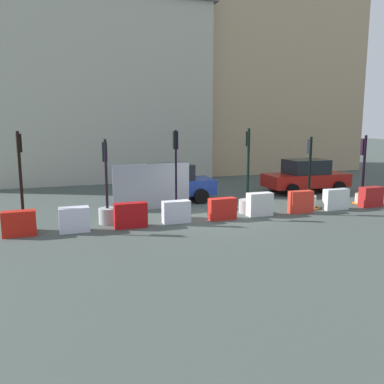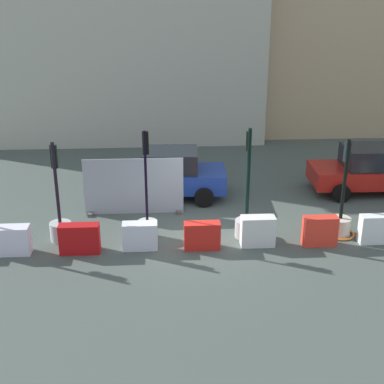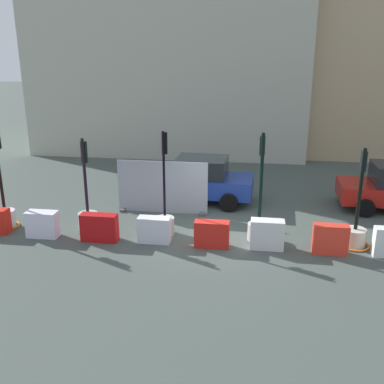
{
  "view_description": "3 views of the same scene",
  "coord_description": "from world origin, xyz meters",
  "px_view_note": "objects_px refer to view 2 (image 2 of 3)",
  "views": [
    {
      "loc": [
        -6.13,
        -14.93,
        3.71
      ],
      "look_at": [
        -1.03,
        -0.43,
        1.05
      ],
      "focal_mm": 38.51,
      "sensor_mm": 36.0,
      "label": 1
    },
    {
      "loc": [
        -1.12,
        -14.75,
        7.26
      ],
      "look_at": [
        -0.18,
        0.17,
        1.38
      ],
      "focal_mm": 49.67,
      "sensor_mm": 36.0,
      "label": 2
    },
    {
      "loc": [
        1.16,
        -13.32,
        5.86
      ],
      "look_at": [
        -0.75,
        0.47,
        1.29
      ],
      "focal_mm": 41.85,
      "sensor_mm": 36.0,
      "label": 3
    }
  ],
  "objects_px": {
    "traffic_light_2": "(147,220)",
    "construction_barrier_3": "(140,236)",
    "construction_barrier_1": "(13,240)",
    "construction_barrier_6": "(320,231)",
    "construction_barrier_2": "(80,239)",
    "traffic_light_3": "(246,219)",
    "construction_barrier_7": "(378,229)",
    "car_blue_estate": "(168,174)",
    "traffic_light_1": "(60,222)",
    "car_red_compact": "(371,170)",
    "traffic_light_4": "(340,220)",
    "construction_barrier_4": "(202,236)",
    "construction_barrier_5": "(258,231)"
  },
  "relations": [
    {
      "from": "traffic_light_2",
      "to": "construction_barrier_7",
      "type": "relative_size",
      "value": 3.08
    },
    {
      "from": "car_blue_estate",
      "to": "car_red_compact",
      "type": "bearing_deg",
      "value": 0.45
    },
    {
      "from": "construction_barrier_3",
      "to": "construction_barrier_6",
      "type": "xyz_separation_m",
      "value": [
        5.3,
        -0.08,
        0.04
      ]
    },
    {
      "from": "traffic_light_2",
      "to": "construction_barrier_6",
      "type": "height_order",
      "value": "traffic_light_2"
    },
    {
      "from": "car_red_compact",
      "to": "construction_barrier_3",
      "type": "bearing_deg",
      "value": -153.97
    },
    {
      "from": "traffic_light_1",
      "to": "construction_barrier_1",
      "type": "distance_m",
      "value": 1.47
    },
    {
      "from": "traffic_light_4",
      "to": "traffic_light_3",
      "type": "bearing_deg",
      "value": 179.27
    },
    {
      "from": "traffic_light_3",
      "to": "car_red_compact",
      "type": "distance_m",
      "value": 6.28
    },
    {
      "from": "construction_barrier_1",
      "to": "construction_barrier_6",
      "type": "height_order",
      "value": "construction_barrier_6"
    },
    {
      "from": "construction_barrier_6",
      "to": "car_blue_estate",
      "type": "distance_m",
      "value": 6.04
    },
    {
      "from": "traffic_light_3",
      "to": "construction_barrier_5",
      "type": "height_order",
      "value": "traffic_light_3"
    },
    {
      "from": "traffic_light_3",
      "to": "car_red_compact",
      "type": "height_order",
      "value": "traffic_light_3"
    },
    {
      "from": "traffic_light_1",
      "to": "car_blue_estate",
      "type": "height_order",
      "value": "traffic_light_1"
    },
    {
      "from": "traffic_light_2",
      "to": "construction_barrier_3",
      "type": "distance_m",
      "value": 0.74
    },
    {
      "from": "traffic_light_3",
      "to": "construction_barrier_6",
      "type": "distance_m",
      "value": 2.2
    },
    {
      "from": "construction_barrier_3",
      "to": "construction_barrier_6",
      "type": "relative_size",
      "value": 1.0
    },
    {
      "from": "traffic_light_3",
      "to": "construction_barrier_6",
      "type": "bearing_deg",
      "value": -18.44
    },
    {
      "from": "traffic_light_3",
      "to": "construction_barrier_3",
      "type": "relative_size",
      "value": 3.38
    },
    {
      "from": "construction_barrier_1",
      "to": "construction_barrier_4",
      "type": "bearing_deg",
      "value": -0.15
    },
    {
      "from": "car_red_compact",
      "to": "car_blue_estate",
      "type": "bearing_deg",
      "value": -179.55
    },
    {
      "from": "traffic_light_1",
      "to": "traffic_light_3",
      "type": "height_order",
      "value": "traffic_light_3"
    },
    {
      "from": "traffic_light_1",
      "to": "traffic_light_3",
      "type": "bearing_deg",
      "value": -1.17
    },
    {
      "from": "traffic_light_2",
      "to": "construction_barrier_1",
      "type": "relative_size",
      "value": 3.4
    },
    {
      "from": "construction_barrier_2",
      "to": "car_blue_estate",
      "type": "distance_m",
      "value": 4.97
    },
    {
      "from": "traffic_light_4",
      "to": "construction_barrier_5",
      "type": "relative_size",
      "value": 3.05
    },
    {
      "from": "traffic_light_3",
      "to": "construction_barrier_1",
      "type": "bearing_deg",
      "value": -174.26
    },
    {
      "from": "construction_barrier_4",
      "to": "construction_barrier_6",
      "type": "height_order",
      "value": "construction_barrier_6"
    },
    {
      "from": "traffic_light_1",
      "to": "traffic_light_2",
      "type": "relative_size",
      "value": 0.91
    },
    {
      "from": "construction_barrier_3",
      "to": "car_blue_estate",
      "type": "bearing_deg",
      "value": 77.28
    },
    {
      "from": "construction_barrier_2",
      "to": "car_red_compact",
      "type": "height_order",
      "value": "car_red_compact"
    },
    {
      "from": "traffic_light_2",
      "to": "traffic_light_4",
      "type": "distance_m",
      "value": 5.92
    },
    {
      "from": "car_blue_estate",
      "to": "traffic_light_1",
      "type": "bearing_deg",
      "value": -134.95
    },
    {
      "from": "construction_barrier_2",
      "to": "construction_barrier_5",
      "type": "xyz_separation_m",
      "value": [
        5.19,
        0.15,
        0.01
      ]
    },
    {
      "from": "traffic_light_2",
      "to": "construction_barrier_4",
      "type": "xyz_separation_m",
      "value": [
        1.6,
        -0.77,
        -0.2
      ]
    },
    {
      "from": "car_blue_estate",
      "to": "car_red_compact",
      "type": "distance_m",
      "value": 7.51
    },
    {
      "from": "traffic_light_2",
      "to": "construction_barrier_6",
      "type": "distance_m",
      "value": 5.15
    },
    {
      "from": "traffic_light_2",
      "to": "construction_barrier_3",
      "type": "bearing_deg",
      "value": -107.04
    },
    {
      "from": "construction_barrier_2",
      "to": "construction_barrier_3",
      "type": "height_order",
      "value": "construction_barrier_2"
    },
    {
      "from": "construction_barrier_2",
      "to": "construction_barrier_6",
      "type": "distance_m",
      "value": 7.02
    },
    {
      "from": "traffic_light_3",
      "to": "construction_barrier_7",
      "type": "bearing_deg",
      "value": -9.47
    },
    {
      "from": "construction_barrier_3",
      "to": "construction_barrier_6",
      "type": "height_order",
      "value": "construction_barrier_6"
    },
    {
      "from": "traffic_light_4",
      "to": "car_blue_estate",
      "type": "relative_size",
      "value": 0.72
    },
    {
      "from": "traffic_light_2",
      "to": "construction_barrier_2",
      "type": "height_order",
      "value": "traffic_light_2"
    },
    {
      "from": "construction_barrier_3",
      "to": "construction_barrier_4",
      "type": "distance_m",
      "value": 1.81
    },
    {
      "from": "construction_barrier_4",
      "to": "car_red_compact",
      "type": "height_order",
      "value": "car_red_compact"
    },
    {
      "from": "construction_barrier_2",
      "to": "construction_barrier_6",
      "type": "xyz_separation_m",
      "value": [
        7.02,
        0.06,
        0.01
      ]
    },
    {
      "from": "traffic_light_4",
      "to": "construction_barrier_4",
      "type": "bearing_deg",
      "value": -171.24
    },
    {
      "from": "construction_barrier_6",
      "to": "car_red_compact",
      "type": "relative_size",
      "value": 0.23
    },
    {
      "from": "traffic_light_1",
      "to": "construction_barrier_5",
      "type": "distance_m",
      "value": 5.92
    },
    {
      "from": "traffic_light_3",
      "to": "traffic_light_4",
      "type": "bearing_deg",
      "value": -0.73
    }
  ]
}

